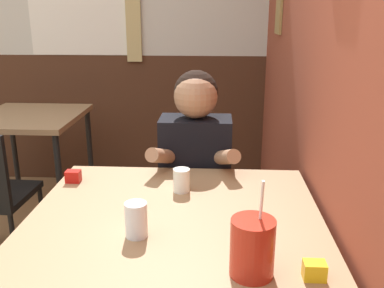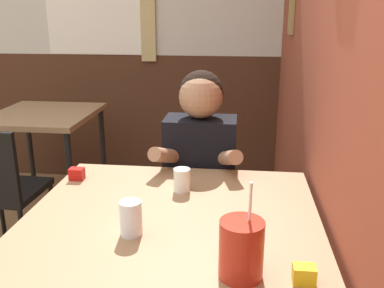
% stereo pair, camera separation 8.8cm
% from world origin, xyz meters
% --- Properties ---
extents(brick_wall_right, '(0.08, 4.57, 2.70)m').
position_xyz_m(brick_wall_right, '(1.37, 1.28, 1.35)').
color(brick_wall_right, brown).
rests_on(brick_wall_right, ground_plane).
extents(back_wall, '(5.69, 0.09, 2.70)m').
position_xyz_m(back_wall, '(-0.01, 2.60, 1.36)').
color(back_wall, silver).
rests_on(back_wall, ground_plane).
extents(main_table, '(1.03, 0.94, 0.77)m').
position_xyz_m(main_table, '(0.81, 0.38, 0.70)').
color(main_table, '#93704C').
rests_on(main_table, ground_plane).
extents(background_table, '(0.69, 0.75, 0.77)m').
position_xyz_m(background_table, '(-0.35, 1.83, 0.67)').
color(background_table, '#93704C').
rests_on(background_table, ground_plane).
extents(person_seated, '(0.42, 0.41, 1.20)m').
position_xyz_m(person_seated, '(0.85, 0.98, 0.63)').
color(person_seated, black).
rests_on(person_seated, ground_plane).
extents(cocktail_pitcher, '(0.12, 0.12, 0.28)m').
position_xyz_m(cocktail_pitcher, '(1.05, 0.05, 0.85)').
color(cocktail_pitcher, '#B22819').
rests_on(cocktail_pitcher, main_table).
extents(glass_near_pitcher, '(0.07, 0.07, 0.11)m').
position_xyz_m(glass_near_pitcher, '(0.70, 0.23, 0.83)').
color(glass_near_pitcher, silver).
rests_on(glass_near_pitcher, main_table).
extents(glass_center, '(0.07, 0.07, 0.09)m').
position_xyz_m(glass_center, '(0.81, 0.59, 0.81)').
color(glass_center, silver).
rests_on(glass_center, main_table).
extents(condiment_ketchup, '(0.06, 0.04, 0.05)m').
position_xyz_m(condiment_ketchup, '(0.35, 0.66, 0.79)').
color(condiment_ketchup, '#B7140F').
rests_on(condiment_ketchup, main_table).
extents(condiment_mustard, '(0.06, 0.04, 0.05)m').
position_xyz_m(condiment_mustard, '(1.22, 0.04, 0.79)').
color(condiment_mustard, yellow).
rests_on(condiment_mustard, main_table).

